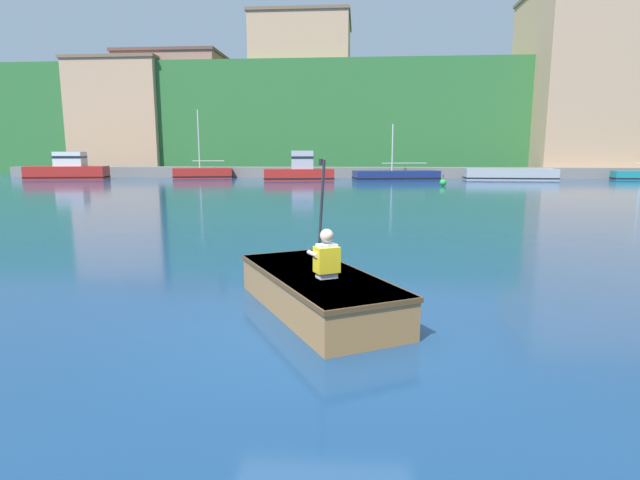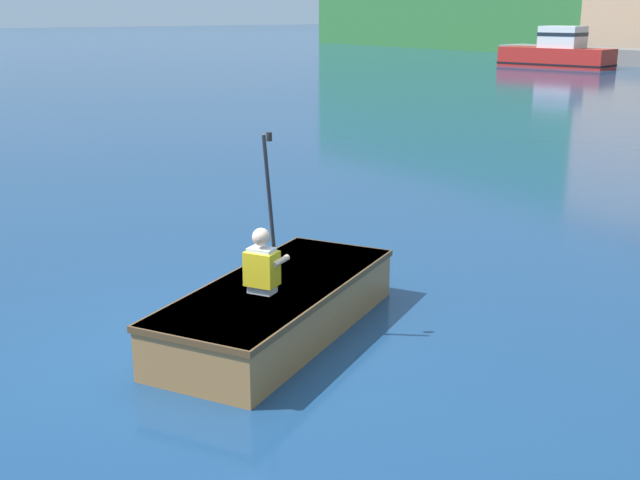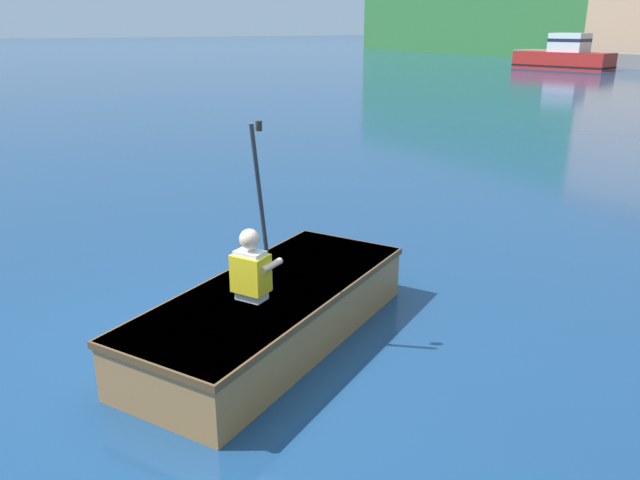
{
  "view_description": "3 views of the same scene",
  "coord_description": "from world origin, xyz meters",
  "px_view_note": "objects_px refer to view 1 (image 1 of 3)",
  "views": [
    {
      "loc": [
        0.43,
        -5.53,
        2.05
      ],
      "look_at": [
        -0.1,
        1.32,
        0.87
      ],
      "focal_mm": 28.0,
      "sensor_mm": 36.0,
      "label": 1
    },
    {
      "loc": [
        6.11,
        -3.09,
        3.05
      ],
      "look_at": [
        -0.1,
        1.32,
        0.87
      ],
      "focal_mm": 45.0,
      "sensor_mm": 36.0,
      "label": 2
    },
    {
      "loc": [
        4.47,
        -1.45,
        2.71
      ],
      "look_at": [
        -0.1,
        1.32,
        0.87
      ],
      "focal_mm": 35.0,
      "sensor_mm": 36.0,
      "label": 3
    }
  ],
  "objects_px": {
    "moored_boat_dock_west_inner": "(300,171)",
    "rowboat_foreground": "(316,289)",
    "person_paddler": "(326,255)",
    "moored_boat_dock_east_inner": "(396,175)",
    "moored_boat_dock_west_end": "(68,169)",
    "moored_boat_dock_east_end": "(203,173)",
    "channel_buoy": "(443,182)",
    "moored_boat_dock_center_near": "(509,175)"
  },
  "relations": [
    {
      "from": "moored_boat_dock_east_inner",
      "to": "person_paddler",
      "type": "relative_size",
      "value": 4.89
    },
    {
      "from": "moored_boat_dock_west_end",
      "to": "moored_boat_dock_center_near",
      "type": "xyz_separation_m",
      "value": [
        36.07,
        1.83,
        -0.38
      ]
    },
    {
      "from": "moored_boat_dock_west_end",
      "to": "channel_buoy",
      "type": "height_order",
      "value": "moored_boat_dock_west_end"
    },
    {
      "from": "moored_boat_dock_west_inner",
      "to": "rowboat_foreground",
      "type": "distance_m",
      "value": 33.52
    },
    {
      "from": "moored_boat_dock_west_inner",
      "to": "moored_boat_dock_center_near",
      "type": "bearing_deg",
      "value": 6.53
    },
    {
      "from": "moored_boat_dock_east_inner",
      "to": "channel_buoy",
      "type": "distance_m",
      "value": 8.72
    },
    {
      "from": "moored_boat_dock_center_near",
      "to": "channel_buoy",
      "type": "relative_size",
      "value": 10.0
    },
    {
      "from": "moored_boat_dock_center_near",
      "to": "channel_buoy",
      "type": "bearing_deg",
      "value": -128.44
    },
    {
      "from": "moored_boat_dock_center_near",
      "to": "moored_boat_dock_east_inner",
      "type": "bearing_deg",
      "value": -179.97
    },
    {
      "from": "moored_boat_dock_east_inner",
      "to": "rowboat_foreground",
      "type": "height_order",
      "value": "moored_boat_dock_east_inner"
    },
    {
      "from": "moored_boat_dock_east_end",
      "to": "channel_buoy",
      "type": "height_order",
      "value": "moored_boat_dock_east_end"
    },
    {
      "from": "person_paddler",
      "to": "rowboat_foreground",
      "type": "bearing_deg",
      "value": 118.49
    },
    {
      "from": "moored_boat_dock_east_end",
      "to": "person_paddler",
      "type": "relative_size",
      "value": 3.88
    },
    {
      "from": "rowboat_foreground",
      "to": "channel_buoy",
      "type": "distance_m",
      "value": 27.49
    },
    {
      "from": "moored_boat_dock_east_inner",
      "to": "moored_boat_dock_east_end",
      "type": "distance_m",
      "value": 16.42
    },
    {
      "from": "person_paddler",
      "to": "channel_buoy",
      "type": "distance_m",
      "value": 27.75
    },
    {
      "from": "moored_boat_dock_west_inner",
      "to": "rowboat_foreground",
      "type": "relative_size",
      "value": 1.77
    },
    {
      "from": "rowboat_foreground",
      "to": "person_paddler",
      "type": "xyz_separation_m",
      "value": [
        0.16,
        -0.3,
        0.52
      ]
    },
    {
      "from": "moored_boat_dock_west_inner",
      "to": "channel_buoy",
      "type": "height_order",
      "value": "moored_boat_dock_west_inner"
    },
    {
      "from": "moored_boat_dock_center_near",
      "to": "moored_boat_dock_east_end",
      "type": "bearing_deg",
      "value": 178.46
    },
    {
      "from": "moored_boat_dock_west_inner",
      "to": "moored_boat_dock_center_near",
      "type": "relative_size",
      "value": 0.8
    },
    {
      "from": "person_paddler",
      "to": "channel_buoy",
      "type": "xyz_separation_m",
      "value": [
        5.89,
        27.11,
        -0.59
      ]
    },
    {
      "from": "moored_boat_dock_west_end",
      "to": "moored_boat_dock_east_end",
      "type": "xyz_separation_m",
      "value": [
        10.56,
        2.52,
        -0.37
      ]
    },
    {
      "from": "moored_boat_dock_west_end",
      "to": "moored_boat_dock_east_end",
      "type": "relative_size",
      "value": 1.14
    },
    {
      "from": "channel_buoy",
      "to": "moored_boat_dock_east_end",
      "type": "bearing_deg",
      "value": 154.35
    },
    {
      "from": "moored_boat_dock_east_inner",
      "to": "person_paddler",
      "type": "distance_m",
      "value": 35.65
    },
    {
      "from": "moored_boat_dock_east_end",
      "to": "rowboat_foreground",
      "type": "height_order",
      "value": "moored_boat_dock_east_end"
    },
    {
      "from": "moored_boat_dock_east_end",
      "to": "channel_buoy",
      "type": "bearing_deg",
      "value": -25.65
    },
    {
      "from": "moored_boat_dock_east_end",
      "to": "person_paddler",
      "type": "distance_m",
      "value": 38.43
    },
    {
      "from": "rowboat_foreground",
      "to": "moored_boat_dock_west_end",
      "type": "bearing_deg",
      "value": 125.02
    },
    {
      "from": "moored_boat_dock_center_near",
      "to": "moored_boat_dock_east_inner",
      "type": "height_order",
      "value": "moored_boat_dock_east_inner"
    },
    {
      "from": "moored_boat_dock_east_end",
      "to": "rowboat_foreground",
      "type": "distance_m",
      "value": 38.09
    },
    {
      "from": "moored_boat_dock_center_near",
      "to": "person_paddler",
      "type": "bearing_deg",
      "value": -109.46
    },
    {
      "from": "moored_boat_dock_west_inner",
      "to": "moored_boat_dock_east_end",
      "type": "bearing_deg",
      "value": 163.29
    },
    {
      "from": "moored_boat_dock_west_inner",
      "to": "moored_boat_dock_east_inner",
      "type": "distance_m",
      "value": 7.96
    },
    {
      "from": "moored_boat_dock_east_inner",
      "to": "channel_buoy",
      "type": "bearing_deg",
      "value": -73.64
    },
    {
      "from": "channel_buoy",
      "to": "moored_boat_dock_center_near",
      "type": "bearing_deg",
      "value": 51.56
    },
    {
      "from": "moored_boat_dock_west_inner",
      "to": "person_paddler",
      "type": "bearing_deg",
      "value": -82.74
    },
    {
      "from": "moored_boat_dock_east_inner",
      "to": "moored_boat_dock_east_end",
      "type": "height_order",
      "value": "moored_boat_dock_east_end"
    },
    {
      "from": "moored_boat_dock_center_near",
      "to": "moored_boat_dock_east_end",
      "type": "distance_m",
      "value": 25.51
    },
    {
      "from": "person_paddler",
      "to": "moored_boat_dock_east_inner",
      "type": "bearing_deg",
      "value": 84.47
    },
    {
      "from": "moored_boat_dock_east_inner",
      "to": "moored_boat_dock_east_end",
      "type": "xyz_separation_m",
      "value": [
        -16.4,
        0.69,
        0.09
      ]
    }
  ]
}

